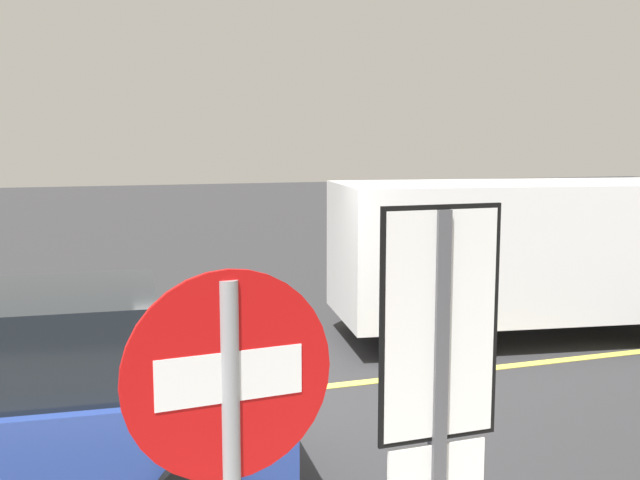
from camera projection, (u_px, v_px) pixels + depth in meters
ground_plane at (261, 394)px, 8.17m from camera, size 80.00×80.00×0.00m
lane_marking_centre at (498, 367)px, 9.12m from camera, size 28.00×0.16×0.01m
stop_sign at (231, 474)px, 2.64m from camera, size 0.76×0.08×2.34m
speed_limit_sign at (438, 386)px, 3.08m from camera, size 0.54×0.06×2.52m
white_van at (524, 249)px, 10.39m from camera, size 5.44×2.86×2.20m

